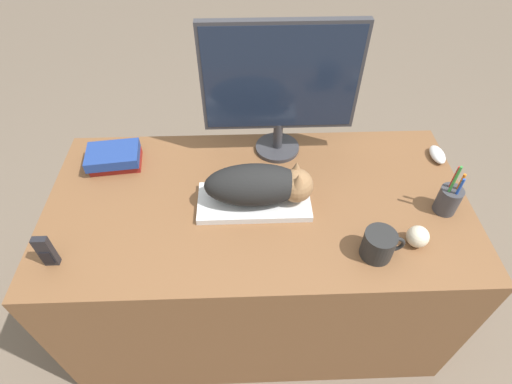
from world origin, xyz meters
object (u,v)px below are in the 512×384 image
object	(u,v)px
phone	(46,251)
pen_cup	(449,199)
baseball	(418,237)
book_stack	(114,158)
cat	(262,185)
keyboard	(254,202)
computer_mouse	(437,155)
coffee_mug	(379,245)
monitor	(281,83)

from	to	relation	value
phone	pen_cup	bearing A→B (deg)	7.66
baseball	book_stack	world-z (taller)	baseball
book_stack	cat	bearing A→B (deg)	-21.90
keyboard	pen_cup	bearing A→B (deg)	-4.29
computer_mouse	pen_cup	distance (m)	0.28
keyboard	phone	bearing A→B (deg)	-160.56
coffee_mug	baseball	xyz separation A→B (m)	(0.13, 0.04, -0.01)
keyboard	monitor	bearing A→B (deg)	70.53
pen_cup	coffee_mug	bearing A→B (deg)	-147.99
computer_mouse	cat	bearing A→B (deg)	-162.61
computer_mouse	keyboard	bearing A→B (deg)	-163.24
pen_cup	book_stack	distance (m)	1.21
computer_mouse	pen_cup	xyz separation A→B (m)	(-0.07, -0.27, 0.04)
computer_mouse	phone	bearing A→B (deg)	-161.99
coffee_mug	book_stack	distance (m)	1.00
cat	book_stack	distance (m)	0.60
keyboard	baseball	distance (m)	0.54
baseball	book_stack	bearing A→B (deg)	158.45
keyboard	computer_mouse	size ratio (longest dim) A/B	3.77
keyboard	coffee_mug	xyz separation A→B (m)	(0.38, -0.22, 0.04)
cat	pen_cup	bearing A→B (deg)	-4.49
computer_mouse	baseball	world-z (taller)	baseball
coffee_mug	cat	bearing A→B (deg)	147.44
baseball	computer_mouse	bearing A→B (deg)	62.46
pen_cup	baseball	bearing A→B (deg)	-136.00
keyboard	pen_cup	xyz separation A→B (m)	(0.65, -0.05, 0.04)
baseball	phone	size ratio (longest dim) A/B	0.58
monitor	baseball	size ratio (longest dim) A/B	7.88
keyboard	book_stack	world-z (taller)	book_stack
monitor	coffee_mug	bearing A→B (deg)	-61.77
cat	coffee_mug	bearing A→B (deg)	-32.56
pen_cup	phone	bearing A→B (deg)	-172.34
cat	baseball	bearing A→B (deg)	-21.15
keyboard	monitor	distance (m)	0.42
computer_mouse	baseball	bearing A→B (deg)	-117.54
cat	computer_mouse	xyz separation A→B (m)	(0.69, 0.22, -0.08)
computer_mouse	book_stack	distance (m)	1.24
cat	monitor	size ratio (longest dim) A/B	0.66
pen_cup	book_stack	xyz separation A→B (m)	(-1.18, 0.27, -0.02)
book_stack	monitor	bearing A→B (deg)	6.08
keyboard	phone	world-z (taller)	phone
baseball	phone	world-z (taller)	phone
baseball	phone	distance (m)	1.14
coffee_mug	computer_mouse	bearing A→B (deg)	51.85
computer_mouse	coffee_mug	bearing A→B (deg)	-128.15
keyboard	book_stack	size ratio (longest dim) A/B	1.89
computer_mouse	pen_cup	size ratio (longest dim) A/B	0.50
baseball	coffee_mug	bearing A→B (deg)	-165.20
coffee_mug	baseball	bearing A→B (deg)	14.80
keyboard	monitor	world-z (taller)	monitor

